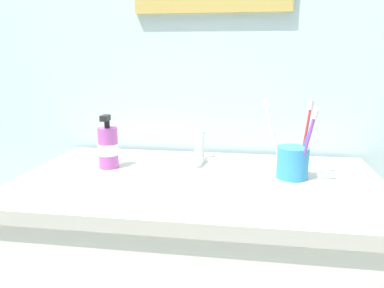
% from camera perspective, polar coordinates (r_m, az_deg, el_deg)
% --- Properties ---
extents(tiled_wall_back, '(2.17, 0.04, 2.40)m').
position_cam_1_polar(tiled_wall_back, '(1.30, 3.05, 13.30)').
color(tiled_wall_back, silver).
rests_on(tiled_wall_back, ground).
extents(sink_basin, '(0.40, 0.40, 0.13)m').
position_cam_1_polar(sink_basin, '(1.04, -0.26, -7.75)').
color(sink_basin, white).
rests_on(sink_basin, vanity_counter).
extents(faucet, '(0.02, 0.16, 0.10)m').
position_cam_1_polar(faucet, '(1.18, 1.15, -0.21)').
color(faucet, silver).
rests_on(faucet, sink_basin).
extents(toothbrush_cup, '(0.08, 0.08, 0.09)m').
position_cam_1_polar(toothbrush_cup, '(1.06, 14.72, -2.69)').
color(toothbrush_cup, '#338CCC').
rests_on(toothbrush_cup, vanity_counter).
extents(toothbrush_white, '(0.07, 0.01, 0.21)m').
position_cam_1_polar(toothbrush_white, '(1.04, 11.93, 1.59)').
color(toothbrush_white, white).
rests_on(toothbrush_white, toothbrush_cup).
extents(toothbrush_red, '(0.04, 0.04, 0.20)m').
position_cam_1_polar(toothbrush_red, '(1.07, 16.57, 1.50)').
color(toothbrush_red, red).
rests_on(toothbrush_red, toothbrush_cup).
extents(toothbrush_blue, '(0.06, 0.02, 0.19)m').
position_cam_1_polar(toothbrush_blue, '(1.06, 16.80, 1.02)').
color(toothbrush_blue, blue).
rests_on(toothbrush_blue, toothbrush_cup).
extents(toothbrush_purple, '(0.04, 0.05, 0.19)m').
position_cam_1_polar(toothbrush_purple, '(1.01, 16.87, 0.49)').
color(toothbrush_purple, purple).
rests_on(toothbrush_purple, toothbrush_cup).
extents(soap_dispenser, '(0.06, 0.06, 0.16)m').
position_cam_1_polar(soap_dispenser, '(1.14, -12.34, -0.46)').
color(soap_dispenser, '#B24CA5').
rests_on(soap_dispenser, vanity_counter).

